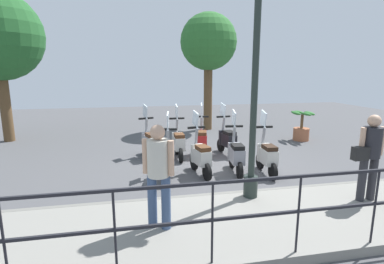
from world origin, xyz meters
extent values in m
plane|color=#4C4C4F|center=(0.00, 0.00, 0.00)|extent=(28.00, 28.00, 0.00)
cube|color=gray|center=(-3.20, 0.00, 0.07)|extent=(2.20, 20.00, 0.15)
cube|color=slate|center=(-2.15, 0.00, 0.07)|extent=(0.10, 20.00, 0.15)
cube|color=black|center=(-4.20, 0.00, 1.20)|extent=(0.04, 16.00, 0.04)
cube|color=black|center=(-4.20, 0.00, 0.73)|extent=(0.04, 16.00, 0.04)
cylinder|color=black|center=(-4.20, -1.14, 0.68)|extent=(0.03, 0.03, 1.05)
cylinder|color=black|center=(-4.20, 0.00, 0.68)|extent=(0.03, 0.03, 1.05)
cylinder|color=black|center=(-4.20, 1.14, 0.68)|extent=(0.03, 0.03, 1.05)
cylinder|color=black|center=(-4.20, 2.29, 0.68)|extent=(0.03, 0.03, 1.05)
cylinder|color=black|center=(-4.20, 3.43, 0.68)|extent=(0.03, 0.03, 1.05)
cylinder|color=#232D28|center=(-2.40, -0.10, 0.35)|extent=(0.26, 0.26, 0.40)
cylinder|color=#232D28|center=(-2.40, -0.10, 2.32)|extent=(0.12, 0.12, 4.34)
cylinder|color=#28282D|center=(-2.97, -2.23, 0.56)|extent=(0.14, 0.14, 0.82)
cylinder|color=#28282D|center=(-2.98, -2.01, 0.56)|extent=(0.14, 0.14, 0.82)
cylinder|color=#232328|center=(-2.98, -2.12, 1.25)|extent=(0.33, 0.33, 0.55)
sphere|color=tan|center=(-2.98, -2.12, 1.63)|extent=(0.22, 0.22, 0.22)
cylinder|color=tan|center=(-2.97, -2.32, 1.26)|extent=(0.09, 0.09, 0.52)
cylinder|color=tan|center=(-2.98, -1.92, 1.26)|extent=(0.09, 0.09, 0.52)
cube|color=black|center=(-3.03, -1.86, 1.07)|extent=(0.14, 0.28, 0.24)
cylinder|color=#384C70|center=(-3.16, 1.79, 0.56)|extent=(0.14, 0.14, 0.82)
cylinder|color=#384C70|center=(-3.26, 1.60, 0.56)|extent=(0.14, 0.14, 0.82)
cylinder|color=beige|center=(-3.21, 1.70, 1.25)|extent=(0.43, 0.43, 0.55)
sphere|color=tan|center=(-3.21, 1.70, 1.63)|extent=(0.22, 0.22, 0.22)
cylinder|color=tan|center=(-3.12, 1.87, 1.26)|extent=(0.09, 0.09, 0.52)
cylinder|color=tan|center=(-3.30, 1.52, 1.26)|extent=(0.09, 0.09, 0.52)
cylinder|color=brown|center=(4.24, 6.42, 1.26)|extent=(0.36, 0.36, 2.52)
cylinder|color=brown|center=(4.98, -1.16, 1.39)|extent=(0.36, 0.36, 2.79)
sphere|color=#2D6B2D|center=(4.98, -1.16, 3.66)|extent=(2.33, 2.33, 2.33)
cylinder|color=#9E5B3D|center=(2.25, -3.97, 0.23)|extent=(0.56, 0.56, 0.45)
cylinder|color=brown|center=(2.25, -3.97, 0.70)|extent=(0.10, 0.10, 0.50)
ellipsoid|color=#2D6B2D|center=(2.50, -3.97, 1.00)|extent=(0.56, 0.16, 0.10)
ellipsoid|color=#2D6B2D|center=(2.00, -3.97, 1.00)|extent=(0.56, 0.16, 0.10)
ellipsoid|color=#2D6B2D|center=(2.25, -3.72, 1.00)|extent=(0.56, 0.16, 0.10)
ellipsoid|color=#2D6B2D|center=(2.25, -4.22, 1.00)|extent=(0.56, 0.16, 0.10)
ellipsoid|color=#2D6B2D|center=(2.43, -3.79, 1.00)|extent=(0.56, 0.16, 0.10)
ellipsoid|color=#2D6B2D|center=(2.07, -4.15, 1.00)|extent=(0.56, 0.16, 0.10)
cylinder|color=black|center=(-0.49, -1.15, 0.20)|extent=(0.40, 0.10, 0.40)
cylinder|color=black|center=(-1.32, -1.10, 0.20)|extent=(0.40, 0.10, 0.40)
cube|color=beige|center=(-0.99, -1.12, 0.48)|extent=(0.62, 0.31, 0.36)
cube|color=beige|center=(-0.70, -1.14, 0.50)|extent=(0.14, 0.31, 0.44)
cube|color=black|center=(-1.06, -1.12, 0.71)|extent=(0.41, 0.28, 0.10)
cylinder|color=gray|center=(-0.64, -1.14, 0.85)|extent=(0.19, 0.08, 0.55)
cube|color=black|center=(-0.64, -1.14, 1.13)|extent=(0.09, 0.44, 0.05)
cube|color=silver|center=(-0.58, -1.15, 1.33)|extent=(0.39, 0.05, 0.42)
cylinder|color=black|center=(-0.26, -0.47, 0.20)|extent=(0.41, 0.12, 0.40)
cylinder|color=black|center=(-1.08, -0.38, 0.20)|extent=(0.41, 0.12, 0.40)
cube|color=gray|center=(-0.76, -0.42, 0.48)|extent=(0.63, 0.34, 0.36)
cube|color=gray|center=(-0.47, -0.45, 0.50)|extent=(0.15, 0.31, 0.44)
cube|color=black|center=(-0.83, -0.41, 0.71)|extent=(0.43, 0.30, 0.10)
cylinder|color=gray|center=(-0.41, -0.45, 0.85)|extent=(0.19, 0.09, 0.55)
cube|color=black|center=(-0.41, -0.45, 1.13)|extent=(0.11, 0.44, 0.05)
cube|color=silver|center=(-0.35, -0.46, 1.33)|extent=(0.39, 0.07, 0.42)
cylinder|color=black|center=(-0.22, 0.53, 0.20)|extent=(0.41, 0.14, 0.40)
cylinder|color=black|center=(-1.04, 0.40, 0.20)|extent=(0.41, 0.14, 0.40)
cube|color=beige|center=(-0.72, 0.45, 0.48)|extent=(0.64, 0.37, 0.36)
cube|color=beige|center=(-0.43, 0.50, 0.50)|extent=(0.17, 0.32, 0.44)
cube|color=#4C2D19|center=(-0.78, 0.44, 0.71)|extent=(0.44, 0.32, 0.10)
cylinder|color=gray|center=(-0.37, 0.51, 0.85)|extent=(0.19, 0.10, 0.55)
cube|color=black|center=(-0.37, 0.51, 1.13)|extent=(0.13, 0.44, 0.05)
cube|color=silver|center=(-0.31, 0.52, 1.33)|extent=(0.39, 0.09, 0.42)
cylinder|color=black|center=(-0.32, 1.19, 0.20)|extent=(0.41, 0.15, 0.40)
cylinder|color=black|center=(-1.13, 1.34, 0.20)|extent=(0.41, 0.15, 0.40)
cube|color=gray|center=(-0.81, 1.28, 0.48)|extent=(0.64, 0.38, 0.36)
cube|color=gray|center=(-0.52, 1.23, 0.50)|extent=(0.17, 0.32, 0.44)
cube|color=black|center=(-0.88, 1.30, 0.71)|extent=(0.44, 0.33, 0.10)
cylinder|color=gray|center=(-0.46, 1.22, 0.85)|extent=(0.19, 0.10, 0.55)
cube|color=black|center=(-0.46, 1.22, 1.13)|extent=(0.14, 0.44, 0.05)
cube|color=silver|center=(-0.41, 1.21, 1.33)|extent=(0.39, 0.10, 0.42)
cylinder|color=black|center=(1.33, -0.65, 0.20)|extent=(0.41, 0.14, 0.40)
cylinder|color=black|center=(0.51, -0.77, 0.20)|extent=(0.41, 0.14, 0.40)
cube|color=black|center=(0.84, -0.72, 0.48)|extent=(0.64, 0.37, 0.36)
cube|color=black|center=(1.12, -0.68, 0.50)|extent=(0.16, 0.31, 0.44)
cube|color=black|center=(0.77, -0.73, 0.71)|extent=(0.43, 0.32, 0.10)
cylinder|color=gray|center=(1.18, -0.67, 0.85)|extent=(0.19, 0.10, 0.55)
cube|color=black|center=(1.18, -0.67, 1.13)|extent=(0.12, 0.44, 0.05)
cube|color=silver|center=(1.24, -0.66, 1.33)|extent=(0.39, 0.09, 0.42)
cylinder|color=black|center=(1.47, -0.05, 0.20)|extent=(0.41, 0.16, 0.40)
cylinder|color=black|center=(0.66, 0.11, 0.20)|extent=(0.41, 0.16, 0.40)
cube|color=#B21E1E|center=(0.98, 0.05, 0.48)|extent=(0.64, 0.39, 0.36)
cube|color=#B21E1E|center=(1.26, -0.01, 0.50)|extent=(0.18, 0.32, 0.44)
cube|color=#4C2D19|center=(0.91, 0.06, 0.71)|extent=(0.44, 0.33, 0.10)
cylinder|color=gray|center=(1.32, -0.02, 0.85)|extent=(0.19, 0.10, 0.55)
cube|color=black|center=(1.32, -0.02, 1.13)|extent=(0.15, 0.44, 0.05)
cube|color=silver|center=(1.38, -0.03, 1.33)|extent=(0.39, 0.11, 0.42)
cylinder|color=black|center=(1.27, 0.76, 0.20)|extent=(0.40, 0.08, 0.40)
cylinder|color=black|center=(0.44, 0.77, 0.20)|extent=(0.40, 0.08, 0.40)
cube|color=beige|center=(0.77, 0.77, 0.48)|extent=(0.60, 0.28, 0.36)
cube|color=beige|center=(1.06, 0.76, 0.50)|extent=(0.12, 0.30, 0.44)
cube|color=#4C2D19|center=(0.70, 0.77, 0.71)|extent=(0.40, 0.26, 0.10)
cylinder|color=gray|center=(1.12, 0.76, 0.85)|extent=(0.18, 0.07, 0.55)
cube|color=black|center=(1.12, 0.76, 1.13)|extent=(0.06, 0.44, 0.05)
cube|color=silver|center=(1.18, 0.76, 1.33)|extent=(0.39, 0.03, 0.42)
cylinder|color=black|center=(1.46, 1.68, 0.20)|extent=(0.41, 0.19, 0.40)
cylinder|color=black|center=(0.66, 1.45, 0.20)|extent=(0.41, 0.19, 0.40)
cube|color=gray|center=(0.98, 1.55, 0.48)|extent=(0.65, 0.43, 0.36)
cube|color=gray|center=(1.26, 1.63, 0.50)|extent=(0.20, 0.32, 0.44)
cube|color=#4C2D19|center=(0.91, 1.53, 0.71)|extent=(0.46, 0.36, 0.10)
cylinder|color=gray|center=(1.32, 1.64, 0.85)|extent=(0.20, 0.12, 0.55)
cube|color=black|center=(1.32, 1.64, 1.13)|extent=(0.18, 0.44, 0.05)
cube|color=silver|center=(1.38, 1.66, 1.33)|extent=(0.38, 0.14, 0.42)
camera|label=1|loc=(-7.40, 2.04, 2.49)|focal=28.00mm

